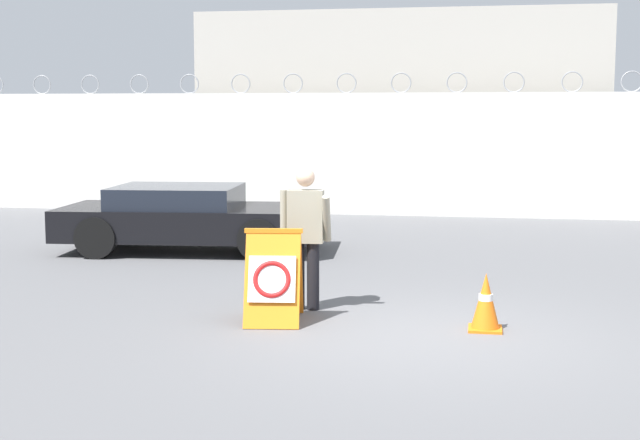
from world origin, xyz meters
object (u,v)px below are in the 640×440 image
at_px(traffic_cone_mid, 486,302).
at_px(parked_car_front_coupe, 187,217).
at_px(barricade_sign, 274,276).
at_px(security_guard, 306,232).

relative_size(traffic_cone_mid, parked_car_front_coupe, 0.14).
height_order(barricade_sign, parked_car_front_coupe, parked_car_front_coupe).
xyz_separation_m(security_guard, traffic_cone_mid, (2.14, -0.66, -0.64)).
bearing_deg(parked_car_front_coupe, security_guard, -59.94).
distance_m(barricade_sign, parked_car_front_coupe, 5.47).
distance_m(security_guard, traffic_cone_mid, 2.33).
height_order(security_guard, parked_car_front_coupe, security_guard).
xyz_separation_m(security_guard, parked_car_front_coupe, (-2.88, 4.10, -0.37)).
bearing_deg(traffic_cone_mid, barricade_sign, -179.33).
height_order(traffic_cone_mid, parked_car_front_coupe, parked_car_front_coupe).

